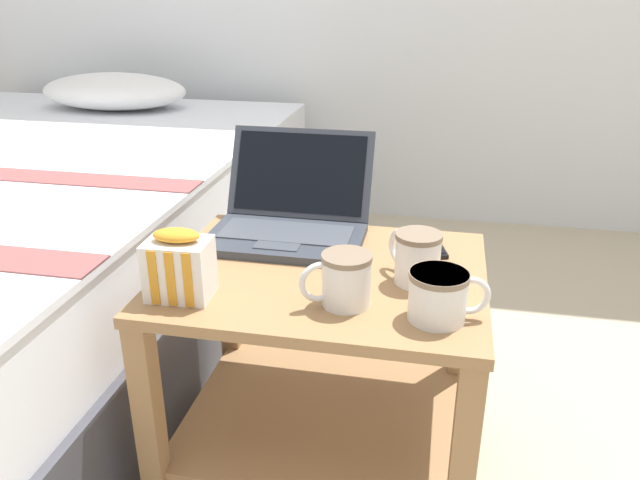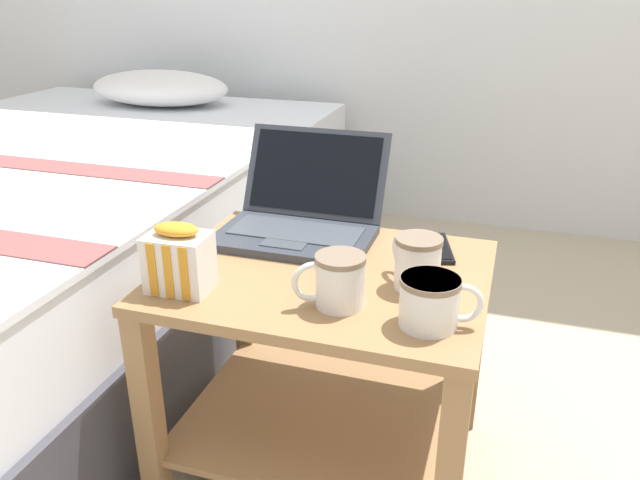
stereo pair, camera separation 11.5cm
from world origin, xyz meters
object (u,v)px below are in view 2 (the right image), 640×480
Objects in this scene: mug_mid_center at (417,259)px; snack_bag at (179,260)px; bed at (39,226)px; cell_phone at (431,248)px; laptop at (301,215)px; mug_front_right at (338,278)px; mug_front_left at (431,299)px.

mug_mid_center is 0.43m from snack_bag.
cell_phone is (1.29, -0.29, 0.21)m from bed.
laptop is 2.73× the size of mug_front_right.
bed is 1.39m from mug_mid_center.
laptop reaches higher than snack_bag.
snack_bag is at bearing -178.66° from mug_front_left.
mug_front_left is 0.45m from snack_bag.
mug_front_right is (1.17, -0.58, 0.26)m from bed.
mug_front_right is 0.32m from cell_phone.
bed is 15.75× the size of mug_front_left.
mug_front_left is 1.24× the size of mug_mid_center.
bed is at bearing 160.20° from mug_mid_center.
snack_bag reaches higher than mug_front_right.
cell_phone is at bearing -12.57° from bed.
laptop is 2.43× the size of mug_front_left.
laptop reaches higher than mug_mid_center.
mug_mid_center reaches higher than mug_front_left.
laptop is 2.57× the size of snack_bag.
bed is at bearing 167.43° from cell_phone.
mug_front_right is at bearing 5.67° from snack_bag.
mug_mid_center is 0.18m from cell_phone.
mug_front_right is at bearing -135.46° from mug_mid_center.
mug_front_right is 0.29m from snack_bag.
bed is 1.10m from snack_bag.
bed is 1.48m from mug_front_left.
laptop is 3.01× the size of mug_mid_center.
bed is 1.34m from cell_phone.
bed reaches higher than mug_mid_center.
snack_bag is (0.88, -0.61, 0.27)m from bed.
mug_mid_center reaches higher than mug_front_right.
bed reaches higher than cell_phone.
mug_front_left is (1.33, -0.60, 0.26)m from bed.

